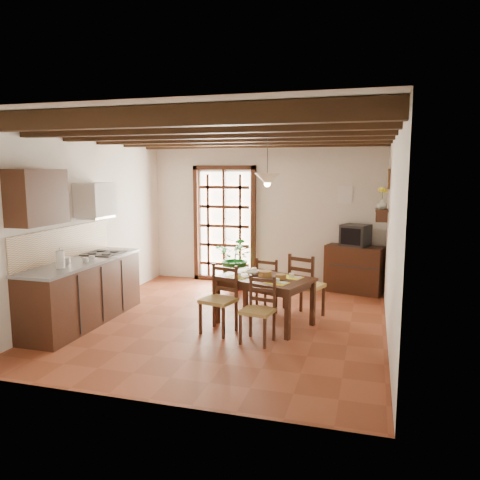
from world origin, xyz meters
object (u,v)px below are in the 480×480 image
(chair_far_left, at_px, (270,293))
(dining_table, at_px, (265,283))
(kitchen_counter, at_px, (84,291))
(sideboard, at_px, (354,269))
(chair_far_right, at_px, (306,297))
(pendant_lamp, at_px, (267,178))
(potted_plant, at_px, (236,259))
(chair_near_left, at_px, (219,312))
(crt_tv, at_px, (356,235))
(chair_near_right, at_px, (258,322))

(chair_far_left, bearing_deg, dining_table, 108.44)
(kitchen_counter, xyz_separation_m, sideboard, (3.68, 2.83, -0.05))
(chair_far_right, bearing_deg, dining_table, 65.05)
(chair_far_left, xyz_separation_m, pendant_lamp, (0.08, -0.62, 1.81))
(chair_far_left, xyz_separation_m, potted_plant, (-0.88, 1.12, 0.31))
(sideboard, distance_m, potted_plant, 2.15)
(dining_table, bearing_deg, sideboard, 82.13)
(chair_near_left, relative_size, crt_tv, 1.59)
(chair_near_left, xyz_separation_m, pendant_lamp, (0.52, 0.60, 1.79))
(chair_far_left, bearing_deg, chair_near_right, 108.41)
(chair_near_left, bearing_deg, crt_tv, 71.41)
(chair_near_left, distance_m, sideboard, 3.17)
(chair_near_left, bearing_deg, chair_near_right, -6.65)
(dining_table, xyz_separation_m, potted_plant, (-0.96, 1.84, -0.03))
(kitchen_counter, bearing_deg, chair_near_right, -1.76)
(dining_table, bearing_deg, chair_near_right, -64.11)
(crt_tv, bearing_deg, chair_near_left, -99.94)
(kitchen_counter, distance_m, chair_near_left, 2.02)
(chair_far_left, relative_size, pendant_lamp, 0.99)
(kitchen_counter, relative_size, pendant_lamp, 2.66)
(crt_tv, distance_m, potted_plant, 2.19)
(pendant_lamp, bearing_deg, chair_near_right, -84.76)
(chair_far_left, bearing_deg, sideboard, -117.45)
(chair_far_right, relative_size, potted_plant, 0.46)
(chair_near_left, distance_m, pendant_lamp, 1.96)
(chair_near_left, relative_size, chair_near_right, 1.08)
(chair_far_right, distance_m, sideboard, 1.81)
(chair_near_right, height_order, sideboard, sideboard)
(dining_table, distance_m, potted_plant, 2.07)
(chair_near_right, bearing_deg, chair_far_right, 79.67)
(pendant_lamp, bearing_deg, sideboard, 61.08)
(chair_far_left, relative_size, crt_tv, 1.46)
(dining_table, height_order, potted_plant, potted_plant)
(chair_far_left, distance_m, chair_far_right, 0.63)
(potted_plant, bearing_deg, chair_far_left, -51.78)
(kitchen_counter, relative_size, chair_far_left, 2.68)
(dining_table, xyz_separation_m, chair_near_right, (0.07, -0.72, -0.34))
(kitchen_counter, bearing_deg, chair_far_right, 20.49)
(sideboard, distance_m, crt_tv, 0.61)
(dining_table, height_order, pendant_lamp, pendant_lamp)
(kitchen_counter, height_order, crt_tv, kitchen_counter)
(chair_far_left, relative_size, chair_far_right, 0.87)
(crt_tv, bearing_deg, dining_table, -95.83)
(sideboard, xyz_separation_m, pendant_lamp, (-1.15, -2.09, 1.65))
(dining_table, bearing_deg, pendant_lamp, 109.93)
(chair_near_right, height_order, potted_plant, potted_plant)
(sideboard, relative_size, crt_tv, 1.74)
(potted_plant, bearing_deg, chair_near_left, -79.38)
(kitchen_counter, bearing_deg, chair_far_left, 28.94)
(kitchen_counter, xyz_separation_m, potted_plant, (1.57, 2.48, 0.10))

